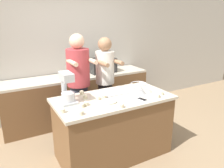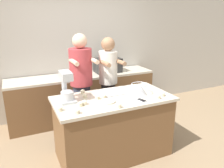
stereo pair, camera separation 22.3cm
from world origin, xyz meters
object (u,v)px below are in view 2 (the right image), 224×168
object	(u,v)px
cupcake_1	(104,96)
cupcake_5	(158,97)
cupcake_2	(98,97)
stand_mixer	(66,88)
cell_phone	(142,100)
mixing_bowl	(139,89)
cupcake_0	(83,92)
cupcake_10	(84,103)
cupcake_8	(162,94)
small_plate	(108,101)
cupcake_6	(77,111)
person_right	(108,83)
person_left	(82,86)
baking_tray	(114,92)
cupcake_3	(85,96)
cupcake_7	(119,106)
microwave_oven	(108,65)
cupcake_9	(80,104)
cupcake_4	(60,109)

from	to	relation	value
cupcake_1	cupcake_5	world-z (taller)	same
cupcake_1	cupcake_2	xyz separation A→B (m)	(-0.09, -0.00, 0.00)
stand_mixer	cell_phone	bearing A→B (deg)	-24.59
mixing_bowl	cupcake_0	xyz separation A→B (m)	(-0.72, 0.36, -0.05)
cupcake_5	cupcake_10	size ratio (longest dim) A/B	1.00
cupcake_5	cupcake_8	size ratio (longest dim) A/B	1.00
small_plate	cupcake_8	world-z (taller)	cupcake_8
cupcake_5	cupcake_6	xyz separation A→B (m)	(-1.13, -0.00, 0.00)
person_right	cupcake_5	world-z (taller)	person_right
cupcake_8	stand_mixer	bearing A→B (deg)	163.08
person_left	cupcake_10	size ratio (longest dim) A/B	28.00
person_right	baking_tray	xyz separation A→B (m)	(-0.13, -0.51, 0.03)
person_right	cupcake_3	xyz separation A→B (m)	(-0.58, -0.52, 0.04)
person_left	cupcake_0	xyz separation A→B (m)	(-0.09, -0.35, 0.02)
cupcake_0	cupcake_6	world-z (taller)	same
cupcake_5	cupcake_7	bearing A→B (deg)	-175.08
mixing_bowl	cupcake_1	bearing A→B (deg)	172.73
microwave_oven	stand_mixer	bearing A→B (deg)	-132.46
person_left	cupcake_0	distance (m)	0.36
cupcake_2	cupcake_6	bearing A→B (deg)	-138.73
person_right	small_plate	xyz separation A→B (m)	(-0.36, -0.79, 0.02)
mixing_bowl	cupcake_2	world-z (taller)	mixing_bowl
cupcake_9	cupcake_10	distance (m)	0.07
person_left	person_right	world-z (taller)	person_left
person_left	cupcake_7	xyz separation A→B (m)	(0.15, -1.02, 0.02)
person_right	microwave_oven	xyz separation A→B (m)	(0.30, 0.70, 0.15)
baking_tray	cupcake_9	bearing A→B (deg)	-155.23
mixing_bowl	cupcake_2	xyz separation A→B (m)	(-0.61, 0.06, -0.05)
microwave_oven	cupcake_7	xyz separation A→B (m)	(-0.61, -1.72, -0.10)
person_right	stand_mixer	bearing A→B (deg)	-147.35
person_right	microwave_oven	size ratio (longest dim) A/B	3.24
person_left	cupcake_8	bearing A→B (deg)	-45.75
cupcake_5	cupcake_6	distance (m)	1.13
cupcake_0	cupcake_4	distance (m)	0.63
person_right	cupcake_0	size ratio (longest dim) A/B	26.83
person_left	mixing_bowl	bearing A→B (deg)	-48.23
baking_tray	cupcake_9	size ratio (longest dim) A/B	5.52
cupcake_2	cupcake_10	xyz separation A→B (m)	(-0.22, -0.11, 0.00)
microwave_oven	cupcake_9	size ratio (longest dim) A/B	8.27
person_right	cell_phone	distance (m)	0.94
cupcake_2	cupcake_1	bearing A→B (deg)	1.48
cupcake_2	stand_mixer	bearing A→B (deg)	163.44
person_right	mixing_bowl	size ratio (longest dim) A/B	7.11
cell_phone	small_plate	size ratio (longest dim) A/B	0.80
person_right	cupcake_7	bearing A→B (deg)	-106.90
microwave_oven	cupcake_10	xyz separation A→B (m)	(-0.96, -1.45, -0.10)
cell_phone	cupcake_8	bearing A→B (deg)	4.45
cell_phone	cupcake_6	xyz separation A→B (m)	(-0.88, -0.04, 0.03)
person_left	baking_tray	distance (m)	0.61
small_plate	cupcake_7	distance (m)	0.24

